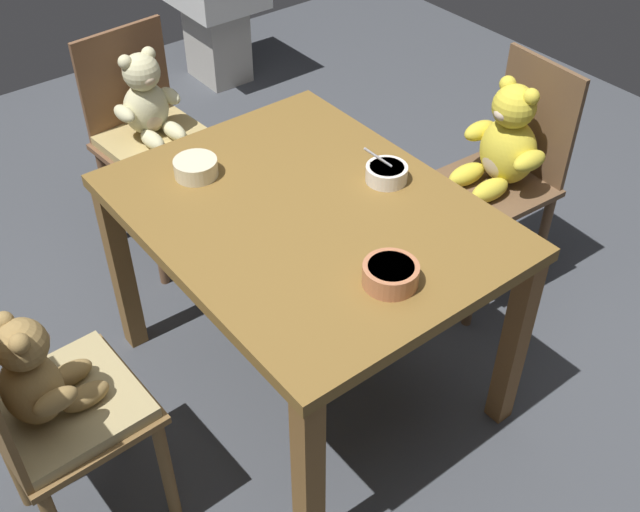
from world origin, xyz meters
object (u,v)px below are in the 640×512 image
at_px(teddy_chair_near_front, 45,397).
at_px(porridge_bowl_white_far_center, 387,173).
at_px(dining_table, 307,236).
at_px(porridge_bowl_terracotta_near_right, 391,274).
at_px(teddy_chair_near_left, 151,125).
at_px(porridge_bowl_cream_near_left, 196,167).
at_px(teddy_chair_far_center, 504,156).

height_order(teddy_chair_near_front, porridge_bowl_white_far_center, teddy_chair_near_front).
distance_m(dining_table, teddy_chair_near_front, 0.84).
bearing_deg(porridge_bowl_terracotta_near_right, teddy_chair_near_left, 179.27).
height_order(teddy_chair_near_left, porridge_bowl_white_far_center, teddy_chair_near_left).
distance_m(teddy_chair_near_left, porridge_bowl_cream_near_left, 0.67).
bearing_deg(porridge_bowl_white_far_center, dining_table, -96.09).
bearing_deg(dining_table, teddy_chair_near_left, -179.91).
bearing_deg(porridge_bowl_terracotta_near_right, teddy_chair_far_center, 112.44).
relative_size(porridge_bowl_terracotta_near_right, porridge_bowl_cream_near_left, 1.09).
bearing_deg(teddy_chair_near_front, teddy_chair_far_center, -1.21).
bearing_deg(dining_table, teddy_chair_near_front, -87.60).
distance_m(teddy_chair_near_front, porridge_bowl_cream_near_left, 0.81).
bearing_deg(porridge_bowl_white_far_center, teddy_chair_near_front, -89.72).
height_order(teddy_chair_near_front, teddy_chair_near_left, teddy_chair_near_front).
height_order(teddy_chair_far_center, porridge_bowl_cream_near_left, teddy_chair_far_center).
xyz_separation_m(dining_table, teddy_chair_near_front, (0.04, -0.84, -0.07)).
xyz_separation_m(teddy_chair_near_left, porridge_bowl_white_far_center, (1.00, 0.28, 0.20)).
xyz_separation_m(dining_table, porridge_bowl_white_far_center, (0.03, 0.28, 0.12)).
distance_m(teddy_chair_near_left, porridge_bowl_terracotta_near_right, 1.36).
bearing_deg(dining_table, porridge_bowl_white_far_center, 83.91).
xyz_separation_m(teddy_chair_near_left, porridge_bowl_cream_near_left, (0.62, -0.15, 0.20)).
distance_m(teddy_chair_far_center, porridge_bowl_cream_near_left, 1.08).
xyz_separation_m(teddy_chair_far_center, porridge_bowl_terracotta_near_right, (0.36, -0.87, 0.18)).
distance_m(teddy_chair_near_left, porridge_bowl_white_far_center, 1.05).
height_order(dining_table, porridge_bowl_terracotta_near_right, porridge_bowl_terracotta_near_right).
relative_size(teddy_chair_near_left, porridge_bowl_cream_near_left, 6.54).
bearing_deg(teddy_chair_near_left, dining_table, -4.18).
bearing_deg(teddy_chair_far_center, porridge_bowl_terracotta_near_right, 25.84).
xyz_separation_m(dining_table, teddy_chair_near_left, (-0.97, -0.00, -0.08)).
bearing_deg(teddy_chair_near_left, porridge_bowl_cream_near_left, -18.26).
bearing_deg(teddy_chair_far_center, porridge_bowl_white_far_center, 4.26).
bearing_deg(porridge_bowl_cream_near_left, teddy_chair_near_left, 166.01).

